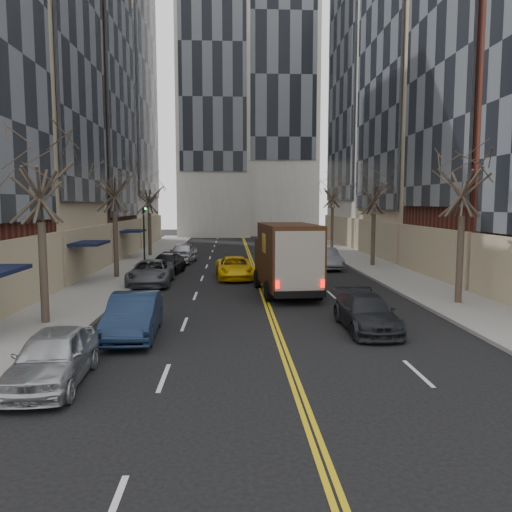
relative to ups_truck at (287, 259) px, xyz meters
The scene contains 25 objects.
ground 14.43m from the ups_truck, 94.81° to the right, with size 160.00×160.00×0.00m, color black.
sidewalk_left 16.42m from the ups_truck, 128.68° to the left, with size 4.00×66.00×0.15m, color slate.
sidewalk_right 15.04m from the ups_truck, 58.53° to the left, with size 4.00×66.00×0.15m, color slate.
streetwall_left 27.77m from the ups_truck, 136.45° to the left, with size 14.00×49.50×36.00m.
streetwall_right 26.98m from the ups_truck, 49.76° to the left, with size 12.26×49.00×34.00m.
tower_far_a 55.67m from the ups_truck, 96.22° to the left, with size 10.00×10.00×60.00m, color #B7B2A8.
tree_lf_near 12.59m from the ups_truck, 147.96° to the right, with size 3.20×3.20×8.41m.
tree_lf_mid 12.47m from the ups_truck, 150.14° to the left, with size 3.20×3.20×8.91m.
tree_lf_far 21.65m from the ups_truck, 118.08° to the left, with size 3.20×3.20×8.12m.
tree_rt_near 9.47m from the ups_truck, 23.21° to the right, with size 3.20×3.20×8.71m.
tree_rt_mid 13.85m from the ups_truck, 54.72° to the left, with size 3.20×3.20×8.32m.
tree_rt_far 27.28m from the ups_truck, 73.55° to the left, with size 3.20×3.20×9.11m.
traffic_signal 11.61m from the ups_truck, 138.00° to the left, with size 0.29×0.26×4.70m.
ups_truck is the anchor object (origin of this frame).
observer_sedan 7.87m from the ups_truck, 73.95° to the right, with size 1.84×4.50×1.30m.
taxi 6.28m from the ups_truck, 115.29° to the left, with size 2.25×4.88×1.36m, color #EBB809.
pedestrian 0.97m from the ups_truck, 162.80° to the left, with size 0.69×0.45×1.89m, color black.
parked_lf_a 14.69m from the ups_truck, 120.79° to the right, with size 1.70×4.23×1.44m, color #ADB0B5.
parked_lf_b 10.24m from the ups_truck, 128.21° to the right, with size 1.61×4.61×1.52m, color #101D33.
parked_lf_c 8.29m from the ups_truck, 155.97° to the left, with size 2.37×5.14×1.43m, color #4E5056.
parked_lf_d 10.62m from the ups_truck, 132.66° to the left, with size 1.87×4.60×1.34m, color black.
parked_lf_e 15.76m from the ups_truck, 115.16° to the left, with size 1.87×4.64×1.58m, color #B1B3B9.
parked_rt_a 10.72m from the ups_truck, 68.55° to the left, with size 1.60×4.59×1.51m, color #54555C.
parked_rt_b 16.09m from the ups_truck, 75.94° to the left, with size 2.59×5.63×1.56m, color #A6A8AE.
parked_rt_c 23.21m from the ups_truck, 77.29° to the left, with size 1.85×4.55×1.32m, color black.
Camera 1 is at (-1.66, -11.16, 4.69)m, focal length 35.00 mm.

